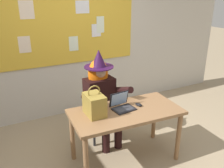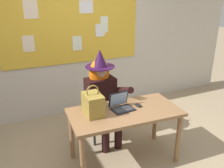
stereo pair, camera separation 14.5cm
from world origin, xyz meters
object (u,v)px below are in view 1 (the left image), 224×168
desk_main (126,117)px  person_costumed (101,92)px  chair_at_desk (98,106)px  handbag (94,104)px  computer_mouse (139,105)px  laptop (122,105)px

desk_main → person_costumed: 0.60m
chair_at_desk → person_costumed: (-0.00, -0.12, 0.28)m
desk_main → handbag: (-0.39, 0.08, 0.23)m
handbag → desk_main: bearing=-11.6°
desk_main → computer_mouse: (0.21, 0.04, 0.11)m
desk_main → chair_at_desk: (-0.07, 0.71, -0.14)m
handbag → chair_at_desk: bearing=62.8°
person_costumed → laptop: bearing=3.7°
laptop → computer_mouse: (0.23, -0.03, -0.03)m
laptop → desk_main: bearing=-84.2°
computer_mouse → person_costumed: bearing=101.1°
chair_at_desk → computer_mouse: 0.77m
desk_main → computer_mouse: 0.24m
laptop → handbag: bearing=173.4°
person_costumed → handbag: (-0.32, -0.50, 0.09)m
computer_mouse → chair_at_desk: bearing=96.6°
person_costumed → laptop: size_ratio=4.69×
computer_mouse → handbag: bearing=159.8°
computer_mouse → handbag: 0.62m
laptop → handbag: 0.39m
desk_main → handbag: handbag is taller
desk_main → person_costumed: person_costumed is taller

